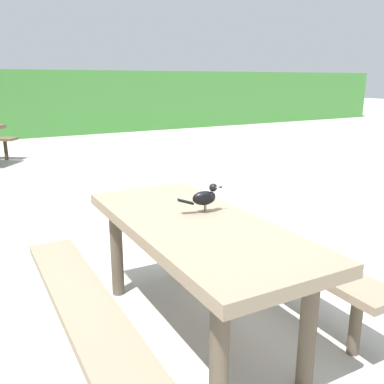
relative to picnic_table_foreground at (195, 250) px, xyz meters
The scene contains 4 objects.
ground_plane 0.66m from the picnic_table_foreground, 53.01° to the left, with size 60.00×60.00×0.00m, color #B7B5AD.
hedge_wall 11.21m from the picnic_table_foreground, 88.88° to the left, with size 28.00×2.28×1.80m, color #428438.
picnic_table_foreground is the anchor object (origin of this frame).
bird_grackle 0.34m from the picnic_table_foreground, 37.74° to the left, with size 0.28×0.11×0.18m.
Camera 1 is at (-1.43, -2.34, 1.55)m, focal length 39.53 mm.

